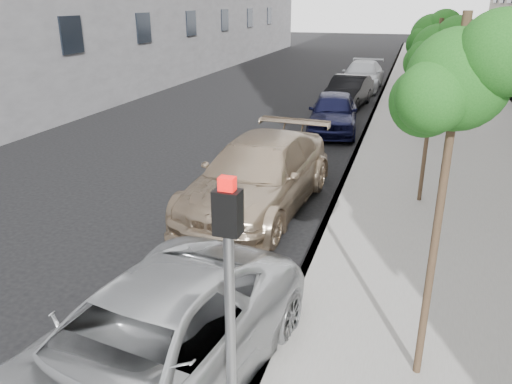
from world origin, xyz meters
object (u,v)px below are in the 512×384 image
at_px(minivan, 143,352).
at_px(suv, 259,176).
at_px(tree_mid, 439,51).
at_px(signal_pole, 230,300).
at_px(sedan_blue, 333,112).
at_px(tree_near, 461,81).
at_px(sedan_rear, 362,75).
at_px(tree_far, 433,36).
at_px(sedan_black, 348,92).

relative_size(minivan, suv, 0.91).
distance_m(tree_mid, suv, 5.00).
height_order(signal_pole, minivan, signal_pole).
bearing_deg(sedan_blue, tree_near, -82.35).
xyz_separation_m(tree_near, sedan_blue, (-3.33, 13.40, -3.24)).
bearing_deg(minivan, signal_pole, -15.63).
distance_m(tree_near, sedan_rear, 24.46).
relative_size(tree_far, suv, 0.74).
bearing_deg(tree_far, tree_near, -90.00).
distance_m(minivan, suv, 6.51).
height_order(tree_near, sedan_black, tree_near).
distance_m(signal_pole, suv, 7.48).
height_order(suv, sedan_black, suv).
bearing_deg(suv, sedan_rear, 93.05).
bearing_deg(tree_mid, tree_near, -90.00).
distance_m(minivan, sedan_black, 19.91).
xyz_separation_m(tree_near, sedan_rear, (-3.33, 24.01, -3.23)).
xyz_separation_m(suv, sedan_rear, (0.49, 18.94, -0.09)).
bearing_deg(tree_mid, tree_far, 90.00).
xyz_separation_m(tree_far, sedan_black, (-3.41, 5.49, -2.96)).
bearing_deg(tree_far, sedan_rear, 106.81).
relative_size(minivan, sedan_blue, 1.20).
relative_size(suv, sedan_rear, 1.11).
xyz_separation_m(tree_mid, sedan_blue, (-3.33, 6.90, -2.99)).
relative_size(suv, sedan_blue, 1.32).
relative_size(tree_mid, suv, 0.74).
height_order(minivan, sedan_blue, sedan_blue).
xyz_separation_m(minivan, suv, (-0.49, 6.49, 0.11)).
distance_m(tree_far, sedan_rear, 11.87).
distance_m(tree_far, sedan_black, 7.11).
relative_size(tree_near, tree_far, 1.04).
xyz_separation_m(signal_pole, sedan_black, (-1.49, 20.54, -1.44)).
bearing_deg(tree_mid, suv, -159.51).
bearing_deg(sedan_black, tree_near, -73.09).
bearing_deg(suv, signal_pole, -70.61).
xyz_separation_m(tree_near, minivan, (-3.33, -1.42, -3.26)).
distance_m(tree_near, minivan, 4.87).
distance_m(tree_mid, sedan_rear, 18.07).
xyz_separation_m(tree_near, signal_pole, (-1.93, -2.04, -1.84)).
relative_size(tree_near, minivan, 0.85).
distance_m(tree_far, signal_pole, 15.24).
bearing_deg(sedan_black, tree_far, -51.69).
relative_size(signal_pole, sedan_black, 0.73).
relative_size(tree_near, signal_pole, 1.42).
xyz_separation_m(sedan_blue, sedan_rear, (0.00, 10.61, 0.01)).
bearing_deg(signal_pole, tree_near, 48.36).
bearing_deg(tree_far, tree_mid, -90.00).
relative_size(minivan, sedan_rear, 1.01).
bearing_deg(tree_near, sedan_black, 100.46).
height_order(tree_mid, signal_pole, tree_mid).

